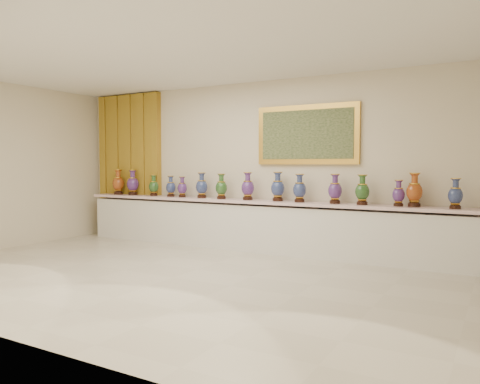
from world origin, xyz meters
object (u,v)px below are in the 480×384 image
object	(u,v)px
vase_0	(118,183)
vase_2	(154,186)
counter	(253,226)
vase_1	(133,184)

from	to	relation	value
vase_0	vase_2	xyz separation A→B (m)	(0.92, 0.04, -0.05)
vase_0	vase_2	distance (m)	0.92
counter	vase_2	bearing A→B (deg)	179.64
vase_1	vase_2	xyz separation A→B (m)	(0.53, 0.02, -0.04)
vase_1	vase_0	bearing A→B (deg)	-178.04
counter	vase_1	size ratio (longest dim) A/B	14.10
vase_0	counter	bearing A→B (deg)	0.43
vase_1	vase_2	bearing A→B (deg)	2.66
vase_2	counter	bearing A→B (deg)	-0.36
vase_0	vase_1	xyz separation A→B (m)	(0.39, 0.01, -0.00)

